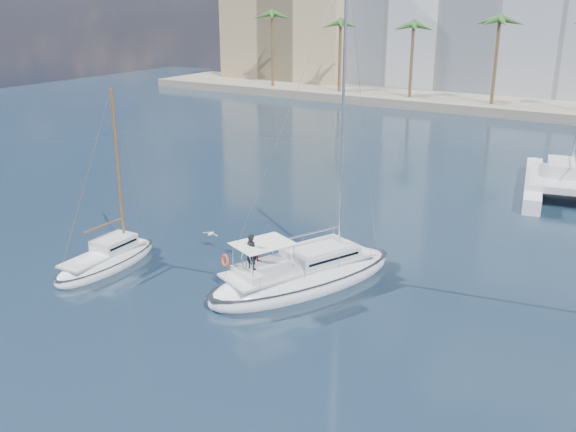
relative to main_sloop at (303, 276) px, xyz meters
The scene contains 9 objects.
ground 0.87m from the main_sloop, behind, with size 160.00×160.00×0.00m, color black.
quay 60.99m from the main_sloop, 90.65° to the left, with size 120.00×14.00×1.20m, color gray.
building_tan_left 81.80m from the main_sloop, 121.75° to the left, with size 22.00×14.00×22.00m, color tan.
palm_left 67.43m from the main_sloop, 121.34° to the left, with size 3.60×3.60×12.30m.
palm_centre 57.82m from the main_sloop, 90.70° to the left, with size 3.60×3.60×12.30m.
main_sloop is the anchor object (origin of this frame).
small_sloop 11.00m from the main_sloop, 159.90° to the right, with size 2.47×7.15×10.16m.
catamaran 25.91m from the main_sloop, 70.28° to the left, with size 8.95×14.01×18.79m.
seagull 7.35m from the main_sloop, 168.86° to the left, with size 1.08×0.46×0.20m.
Camera 1 is at (16.19, -25.94, 14.09)m, focal length 40.00 mm.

